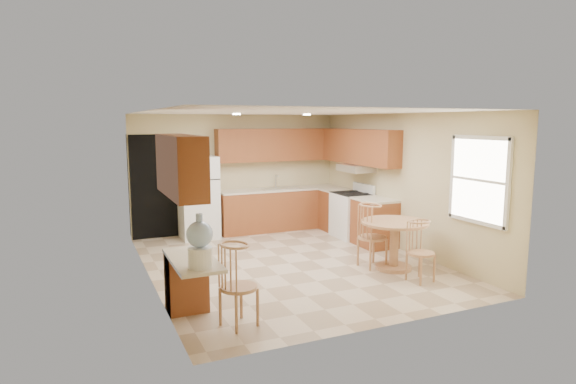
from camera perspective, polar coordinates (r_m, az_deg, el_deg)
name	(u,v)px	position (r m, az deg, el deg)	size (l,w,h in m)	color
floor	(289,263)	(8.15, 0.17, -8.43)	(5.50, 5.50, 0.00)	#C3AB8D
ceiling	(290,112)	(7.80, 0.18, 9.44)	(4.50, 5.50, 0.02)	white
wall_back	(238,173)	(10.43, -5.99, 2.23)	(4.50, 0.02, 2.50)	beige
wall_front	(389,221)	(5.52, 11.91, -3.34)	(4.50, 0.02, 2.50)	beige
wall_left	(148,198)	(7.27, -16.25, -0.70)	(0.02, 5.50, 2.50)	beige
wall_right	(402,182)	(9.02, 13.34, 1.11)	(0.02, 5.50, 2.50)	beige
doorway	(155,187)	(10.05, -15.49, 0.59)	(0.90, 0.02, 2.10)	black
base_cab_back	(280,210)	(10.57, -0.90, -2.11)	(2.75, 0.60, 0.87)	brown
counter_back	(280,189)	(10.50, -0.91, 0.34)	(2.75, 0.63, 0.04)	beige
base_cab_right_a	(337,211)	(10.52, 5.77, -2.20)	(0.60, 0.59, 0.87)	brown
counter_right_a	(337,190)	(10.44, 5.81, 0.25)	(0.63, 0.59, 0.04)	beige
base_cab_right_b	(374,223)	(9.30, 10.21, -3.68)	(0.60, 0.80, 0.87)	brown
counter_right_b	(375,200)	(9.22, 10.28, -0.91)	(0.63, 0.80, 0.04)	beige
upper_cab_back	(278,145)	(10.53, -1.21, 5.61)	(2.75, 0.33, 0.70)	brown
upper_cab_right	(359,147)	(9.87, 8.44, 5.34)	(0.33, 2.42, 0.70)	brown
upper_cab_left	(180,166)	(5.65, -12.64, 3.07)	(0.33, 1.40, 0.70)	brown
sink	(279,188)	(10.49, -1.03, 0.45)	(0.78, 0.44, 0.01)	silver
range_hood	(356,168)	(9.83, 8.06, 2.82)	(0.50, 0.76, 0.14)	silver
desk_pedestal	(187,282)	(6.25, -11.94, -10.41)	(0.48, 0.42, 0.72)	brown
desk_top	(192,260)	(5.78, -11.26, -7.90)	(0.50, 1.20, 0.04)	beige
window	(479,180)	(7.60, 21.71, 1.33)	(0.06, 1.12, 1.30)	white
can_light_a	(237,114)	(8.75, -6.11, 9.17)	(0.14, 0.14, 0.02)	white
can_light_b	(307,115)	(9.27, 2.27, 9.16)	(0.14, 0.14, 0.02)	white
refrigerator	(198,197)	(9.90, -10.57, -0.63)	(0.73, 0.72, 1.66)	white
stove	(352,215)	(9.93, 7.58, -2.66)	(0.65, 0.76, 1.09)	white
dining_table	(394,238)	(7.88, 12.49, -5.33)	(1.06, 1.06, 0.79)	tan
chair_table_a	(376,230)	(7.84, 10.39, -4.50)	(0.45, 0.59, 1.03)	tan
chair_table_b	(425,247)	(7.32, 15.93, -6.25)	(0.40, 0.40, 0.90)	tan
chair_desk	(241,279)	(5.54, -5.59, -10.20)	(0.43, 0.56, 0.97)	tan
water_crock	(200,243)	(5.33, -10.41, -6.02)	(0.29, 0.29, 0.60)	white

